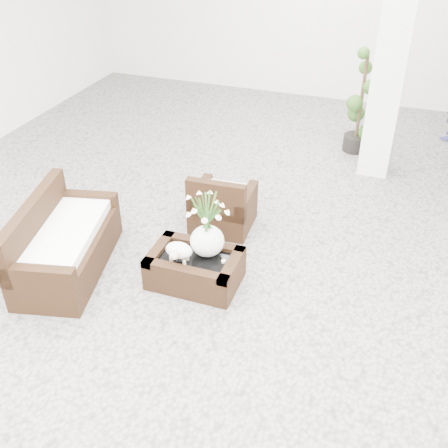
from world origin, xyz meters
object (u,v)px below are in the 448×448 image
(coffee_table, at_px, (195,270))
(armchair, at_px, (223,199))
(loveseat, at_px, (65,237))
(topiary, at_px, (361,102))

(coffee_table, relative_size, armchair, 1.25)
(armchair, height_order, loveseat, loveseat)
(loveseat, relative_size, topiary, 0.98)
(coffee_table, xyz_separation_m, loveseat, (-1.33, -0.24, 0.24))
(coffee_table, relative_size, topiary, 0.59)
(coffee_table, xyz_separation_m, armchair, (-0.09, 1.09, 0.20))
(armchair, relative_size, topiary, 0.48)
(armchair, distance_m, topiary, 2.90)
(armchair, bearing_deg, coffee_table, 92.09)
(topiary, bearing_deg, coffee_table, -106.42)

